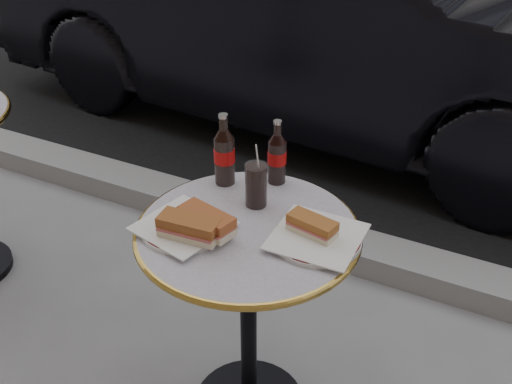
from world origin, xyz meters
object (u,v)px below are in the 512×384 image
at_px(bistro_table, 249,326).
at_px(cola_glass, 256,185).
at_px(cola_bottle_right, 277,152).
at_px(parked_car, 326,10).
at_px(plate_right, 317,239).
at_px(plate_left, 183,228).
at_px(cola_bottle_left, 224,149).

distance_m(bistro_table, cola_glass, 0.45).
relative_size(bistro_table, cola_bottle_right, 3.59).
xyz_separation_m(cola_bottle_right, parked_car, (-0.58, 1.90, -0.16)).
bearing_deg(cola_glass, plate_right, -20.82).
distance_m(bistro_table, plate_right, 0.42).
xyz_separation_m(plate_left, plate_right, (0.34, 0.12, 0.00)).
bearing_deg(plate_right, plate_left, -161.13).
xyz_separation_m(cola_bottle_left, cola_bottle_right, (0.14, 0.08, -0.01)).
relative_size(plate_left, cola_bottle_right, 1.12).
height_order(plate_right, cola_glass, cola_glass).
height_order(plate_left, cola_bottle_right, cola_bottle_right).
distance_m(cola_bottle_right, cola_glass, 0.15).
distance_m(plate_right, parked_car, 2.27).
distance_m(cola_bottle_left, parked_car, 2.03).
distance_m(bistro_table, parked_car, 2.26).
relative_size(plate_right, parked_car, 0.06).
bearing_deg(parked_car, bistro_table, -159.71).
relative_size(bistro_table, cola_glass, 5.58).
distance_m(bistro_table, cola_bottle_right, 0.53).
bearing_deg(cola_bottle_left, cola_bottle_right, 28.83).
height_order(bistro_table, plate_left, plate_left).
bearing_deg(parked_car, cola_bottle_left, -162.96).
height_order(cola_bottle_right, parked_car, parked_car).
bearing_deg(plate_right, cola_bottle_right, 134.70).
relative_size(bistro_table, parked_car, 0.18).
distance_m(cola_bottle_right, parked_car, 1.99).
distance_m(bistro_table, cola_bottle_left, 0.54).
bearing_deg(parked_car, cola_bottle_right, -158.62).
xyz_separation_m(bistro_table, plate_left, (-0.15, -0.09, 0.37)).
xyz_separation_m(bistro_table, plate_right, (0.19, 0.03, 0.37)).
height_order(plate_left, cola_glass, cola_glass).
bearing_deg(plate_left, cola_bottle_left, 94.22).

